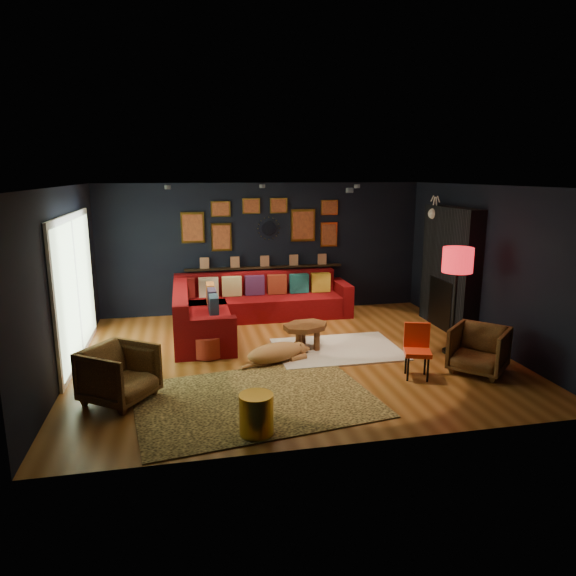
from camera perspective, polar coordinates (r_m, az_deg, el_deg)
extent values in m
plane|color=#955B29|center=(8.08, 0.49, -7.49)|extent=(6.50, 6.50, 0.00)
plane|color=black|center=(10.40, -2.69, 4.44)|extent=(6.50, 0.00, 6.50)
plane|color=black|center=(5.15, 6.99, -4.18)|extent=(6.50, 0.00, 6.50)
plane|color=black|center=(7.74, -23.72, 0.52)|extent=(0.00, 5.50, 5.50)
plane|color=black|center=(8.99, 21.23, 2.28)|extent=(0.00, 5.50, 5.50)
plane|color=silver|center=(7.59, 0.53, 11.27)|extent=(6.50, 6.50, 0.00)
cube|color=maroon|center=(10.10, -3.30, -2.13)|extent=(3.20, 0.95, 0.42)
cube|color=maroon|center=(10.35, -3.62, 0.61)|extent=(3.20, 0.24, 0.46)
cube|color=maroon|center=(10.45, 5.95, -1.06)|extent=(0.22, 0.95, 0.64)
cube|color=maroon|center=(8.95, -9.42, -4.24)|extent=(0.95, 2.20, 0.42)
cube|color=maroon|center=(8.83, -11.82, -1.73)|extent=(0.24, 2.20, 0.46)
cube|color=maroon|center=(7.96, -9.14, -5.54)|extent=(0.95, 0.22, 0.64)
cube|color=maroon|center=(10.05, -11.38, -0.03)|extent=(0.38, 0.14, 0.38)
cube|color=beige|center=(10.06, -8.82, 0.08)|extent=(0.38, 0.14, 0.38)
cube|color=#CFBF7C|center=(10.09, -6.27, 0.20)|extent=(0.38, 0.14, 0.38)
cube|color=#45214E|center=(10.14, -3.74, 0.31)|extent=(0.38, 0.14, 0.38)
cube|color=maroon|center=(10.21, -1.24, 0.42)|extent=(0.38, 0.14, 0.38)
cube|color=#185E62|center=(10.30, 1.23, 0.52)|extent=(0.38, 0.14, 0.38)
cube|color=gold|center=(10.41, 3.64, 0.63)|extent=(0.38, 0.14, 0.38)
cube|color=#C17030|center=(9.53, -8.61, -0.62)|extent=(0.14, 0.38, 0.38)
cube|color=#2F2944|center=(9.04, -8.43, -1.33)|extent=(0.14, 0.38, 0.38)
cube|color=navy|center=(8.56, -8.23, -2.13)|extent=(0.14, 0.38, 0.38)
cube|color=black|center=(10.39, -2.61, 2.31)|extent=(3.20, 0.12, 0.04)
cube|color=gold|center=(10.19, -10.54, 6.62)|extent=(0.45, 0.03, 0.60)
cube|color=#B8592D|center=(10.17, -10.54, 6.61)|extent=(0.38, 0.01, 0.51)
cube|color=gold|center=(10.24, -7.41, 5.63)|extent=(0.40, 0.03, 0.55)
cube|color=#B8592D|center=(10.22, -7.40, 5.62)|extent=(0.34, 0.01, 0.47)
cube|color=gold|center=(10.19, -7.49, 8.70)|extent=(0.38, 0.03, 0.30)
cube|color=#B8592D|center=(10.17, -7.49, 8.69)|extent=(0.32, 0.01, 0.25)
cube|color=gold|center=(10.47, 1.67, 6.98)|extent=(0.50, 0.03, 0.65)
cube|color=#B8592D|center=(10.45, 1.69, 6.97)|extent=(0.42, 0.01, 0.55)
cube|color=gold|center=(10.63, 4.56, 5.95)|extent=(0.35, 0.03, 0.50)
cube|color=#B8592D|center=(10.61, 4.59, 5.94)|extent=(0.30, 0.01, 0.42)
cube|color=gold|center=(10.58, 4.62, 8.91)|extent=(0.35, 0.03, 0.30)
cube|color=#B8592D|center=(10.56, 4.64, 8.90)|extent=(0.30, 0.01, 0.25)
cube|color=gold|center=(10.25, -4.11, 9.07)|extent=(0.35, 0.03, 0.30)
cube|color=#B8592D|center=(10.23, -4.10, 9.07)|extent=(0.30, 0.01, 0.25)
cube|color=gold|center=(10.33, -1.05, 9.13)|extent=(0.35, 0.03, 0.30)
cube|color=#B8592D|center=(10.32, -1.03, 9.13)|extent=(0.30, 0.01, 0.25)
cylinder|color=silver|center=(10.34, -2.14, 6.62)|extent=(0.28, 0.03, 0.28)
cone|color=gold|center=(10.37, -0.93, 6.65)|extent=(0.03, 0.16, 0.03)
cone|color=gold|center=(10.36, -1.02, 7.12)|extent=(0.04, 0.16, 0.04)
cone|color=gold|center=(10.35, -1.29, 7.50)|extent=(0.04, 0.16, 0.04)
cone|color=gold|center=(10.33, -1.68, 7.76)|extent=(0.04, 0.16, 0.04)
cone|color=gold|center=(10.31, -2.15, 7.84)|extent=(0.03, 0.16, 0.03)
cone|color=gold|center=(10.30, -2.61, 7.74)|extent=(0.04, 0.16, 0.04)
cone|color=gold|center=(10.30, -3.01, 7.46)|extent=(0.04, 0.16, 0.04)
cone|color=gold|center=(10.30, -3.27, 7.06)|extent=(0.04, 0.16, 0.04)
cone|color=gold|center=(10.30, -3.35, 6.59)|extent=(0.03, 0.16, 0.03)
cone|color=gold|center=(10.31, -3.25, 6.13)|extent=(0.04, 0.16, 0.04)
cone|color=gold|center=(10.33, -2.99, 5.74)|extent=(0.04, 0.16, 0.04)
cone|color=gold|center=(10.34, -2.59, 5.49)|extent=(0.04, 0.16, 0.04)
cone|color=gold|center=(10.36, -2.13, 5.41)|extent=(0.03, 0.16, 0.03)
cone|color=gold|center=(10.37, -1.67, 5.52)|extent=(0.04, 0.16, 0.04)
cone|color=gold|center=(10.38, -1.28, 5.79)|extent=(0.04, 0.16, 0.04)
cone|color=gold|center=(10.38, -1.02, 6.19)|extent=(0.04, 0.16, 0.04)
cube|color=black|center=(9.70, 17.55, 2.06)|extent=(0.30, 1.60, 2.20)
cube|color=black|center=(9.81, 16.99, -1.68)|extent=(0.20, 0.80, 0.90)
cone|color=white|center=(10.06, 16.98, 7.93)|extent=(0.35, 0.28, 0.28)
sphere|color=white|center=(9.96, 15.86, 7.95)|extent=(0.20, 0.20, 0.20)
cylinder|color=white|center=(9.90, 16.18, 8.90)|extent=(0.02, 0.10, 0.28)
cylinder|color=white|center=(10.01, 15.86, 8.95)|extent=(0.02, 0.10, 0.28)
cube|color=white|center=(8.35, -22.58, 0.04)|extent=(0.04, 2.80, 2.20)
cube|color=#B5D5A3|center=(8.34, -22.41, 0.04)|extent=(0.01, 2.60, 2.00)
cube|color=white|center=(8.34, -22.38, 0.05)|extent=(0.02, 0.06, 2.00)
cylinder|color=black|center=(8.62, -13.22, 10.84)|extent=(0.10, 0.10, 0.06)
cylinder|color=black|center=(9.13, -2.88, 11.23)|extent=(0.10, 0.10, 0.06)
cylinder|color=black|center=(9.13, 7.68, 11.14)|extent=(0.10, 0.10, 0.06)
cylinder|color=black|center=(6.98, 6.86, 10.73)|extent=(0.10, 0.10, 0.06)
cube|color=silver|center=(8.34, 5.50, -6.80)|extent=(1.98, 1.44, 0.03)
cube|color=tan|center=(6.59, -3.68, -12.26)|extent=(3.19, 2.49, 0.02)
cylinder|color=brown|center=(8.13, 1.18, -5.99)|extent=(0.10, 0.10, 0.32)
cylinder|color=brown|center=(8.20, 3.22, -5.84)|extent=(0.10, 0.10, 0.32)
cylinder|color=brown|center=(8.48, 1.65, -5.19)|extent=(0.10, 0.10, 0.32)
cylinder|color=maroon|center=(8.05, -8.95, -6.33)|extent=(0.48, 0.48, 0.32)
imported|color=#AC6F35|center=(6.75, -18.26, -8.80)|extent=(1.01, 1.02, 0.77)
imported|color=#AC6F35|center=(7.80, 20.46, -6.20)|extent=(0.98, 0.98, 0.74)
cylinder|color=gold|center=(5.71, -3.53, -13.87)|extent=(0.37, 0.37, 0.47)
cylinder|color=black|center=(7.26, 13.19, -8.67)|extent=(0.03, 0.03, 0.37)
cylinder|color=black|center=(7.30, 15.28, -8.67)|extent=(0.03, 0.03, 0.37)
cylinder|color=black|center=(7.51, 12.96, -7.94)|extent=(0.03, 0.03, 0.37)
cylinder|color=black|center=(7.54, 14.98, -7.95)|extent=(0.03, 0.03, 0.37)
cube|color=#F23615|center=(7.34, 14.18, -6.95)|extent=(0.45, 0.45, 0.06)
cube|color=#F23615|center=(7.41, 14.12, -5.07)|extent=(0.35, 0.16, 0.35)
cylinder|color=black|center=(8.60, 17.67, -6.70)|extent=(0.28, 0.28, 0.04)
cylinder|color=black|center=(8.41, 17.98, -2.20)|extent=(0.04, 0.04, 1.36)
cylinder|color=red|center=(8.25, 18.34, 2.98)|extent=(0.46, 0.46, 0.38)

